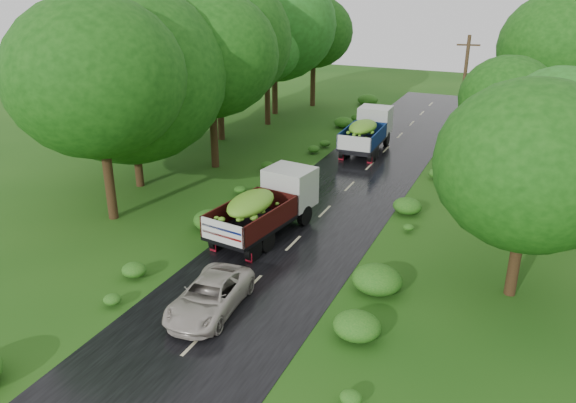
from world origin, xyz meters
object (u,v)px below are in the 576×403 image
Objects in this scene: truck_near at (268,203)px; utility_pole at (462,98)px; truck_far at (368,129)px; car at (210,296)px.

utility_pole is (6.20, 15.03, 2.55)m from truck_near.
utility_pole reaches higher than truck_far.
truck_far is 0.81× the size of utility_pole.
car is (0.96, -6.73, -0.88)m from truck_near.
utility_pole is at bearing 75.40° from truck_near.
truck_near is 16.46m from utility_pole.
car is (0.63, -21.44, -0.88)m from truck_far.
utility_pole reaches higher than car.
truck_near is at bearing -123.91° from utility_pole.
utility_pole is at bearing 71.31° from car.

